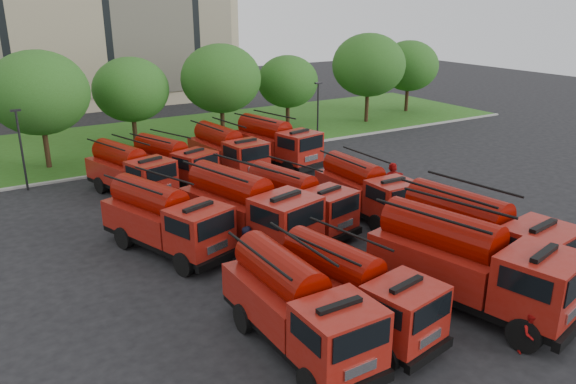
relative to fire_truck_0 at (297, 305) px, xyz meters
name	(u,v)px	position (x,y,z in m)	size (l,w,h in m)	color
ground	(313,255)	(4.53, 5.75, -1.61)	(140.00, 140.00, 0.00)	black
lawn	(141,141)	(4.53, 31.75, -1.55)	(70.00, 16.00, 0.12)	#264913
curb	(175,163)	(4.53, 23.65, -1.54)	(70.00, 0.30, 0.14)	gray
tree_2	(39,93)	(-3.47, 27.25, 3.74)	(6.72, 6.72, 8.22)	#382314
tree_3	(131,90)	(3.53, 29.75, 3.07)	(5.88, 5.88, 7.19)	#382314
tree_4	(221,79)	(10.53, 28.25, 3.61)	(6.55, 6.55, 8.01)	#382314
tree_5	(288,82)	(17.53, 29.25, 2.74)	(5.46, 5.46, 6.68)	#382314
tree_6	(369,65)	(25.53, 27.75, 3.88)	(6.89, 6.89, 8.42)	#382314
tree_7	(409,66)	(32.53, 29.75, 3.21)	(6.05, 6.05, 7.39)	#382314
lamp_post_0	(21,145)	(-5.47, 22.95, 1.29)	(0.60, 0.25, 5.11)	black
lamp_post_1	(318,110)	(16.53, 22.95, 1.29)	(0.60, 0.25, 5.11)	black
fire_truck_0	(297,305)	(0.00, 0.00, 0.00)	(2.62, 7.04, 3.20)	black
fire_truck_1	(353,289)	(2.35, -0.05, -0.06)	(3.47, 7.05, 3.07)	black
fire_truck_2	(469,263)	(7.03, -1.15, 0.22)	(4.51, 8.41, 3.64)	black
fire_truck_3	(480,236)	(9.60, 0.49, 0.17)	(3.79, 8.09, 3.54)	black
fire_truck_4	(165,219)	(-1.10, 9.78, 0.03)	(4.60, 7.54, 3.25)	black
fire_truck_5	(247,209)	(2.60, 8.61, 0.18)	(4.56, 8.23, 3.56)	black
fire_truck_6	(297,200)	(5.66, 8.96, -0.07)	(3.74, 7.05, 3.05)	black
fire_truck_7	(365,189)	(9.84, 8.60, -0.09)	(2.49, 6.67, 3.03)	black
fire_truck_8	(130,171)	(-0.15, 18.63, -0.06)	(4.10, 7.13, 3.08)	black
fire_truck_9	(172,162)	(2.76, 19.32, -0.11)	(4.31, 6.91, 2.98)	black
fire_truck_10	(227,151)	(6.77, 19.55, 0.00)	(3.18, 7.25, 3.20)	black
fire_truck_11	(275,142)	(10.62, 19.65, 0.07)	(3.98, 7.69, 3.34)	black
firefighter_0	(535,296)	(10.08, -2.13, -1.61)	(0.54, 0.40, 1.49)	#9E0C0C
firefighter_1	(527,352)	(6.49, -4.43, -1.61)	(0.73, 0.40, 1.49)	#9E0C0C
firefighter_3	(560,294)	(11.10, -2.56, -1.61)	(0.97, 0.50, 1.51)	black
firefighter_4	(248,264)	(1.50, 6.55, -1.61)	(0.89, 0.58, 1.81)	black
firefighter_5	(391,192)	(13.79, 10.78, -1.61)	(1.75, 0.75, 1.89)	#9E0C0C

